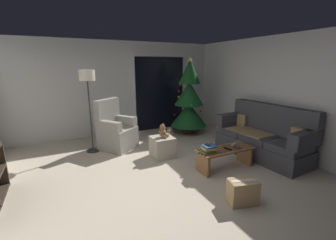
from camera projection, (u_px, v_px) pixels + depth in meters
ground_plane at (165, 181)px, 3.75m from camera, size 7.00×7.00×0.00m
wall_back at (117, 89)px, 6.11m from camera, size 5.72×0.12×2.50m
wall_right at (289, 96)px, 4.68m from camera, size 0.12×6.00×2.50m
patio_door_frame at (160, 92)px, 6.63m from camera, size 1.60×0.02×2.20m
patio_door_glass at (160, 94)px, 6.62m from camera, size 1.50×0.02×2.10m
couch at (263, 137)px, 4.71m from camera, size 0.93×1.99×1.08m
coffee_table at (225, 155)px, 4.16m from camera, size 1.10×0.40×0.39m
remote_silver at (233, 145)px, 4.29m from camera, size 0.16×0.11×0.02m
remote_graphite at (237, 148)px, 4.14m from camera, size 0.11×0.16×0.02m
remote_black at (227, 149)px, 4.09m from camera, size 0.07×0.16×0.02m
book_stack at (209, 149)px, 3.93m from camera, size 0.26×0.23×0.13m
cell_phone at (208, 145)px, 3.91m from camera, size 0.07×0.15×0.01m
christmas_tree at (189, 101)px, 6.19m from camera, size 1.00×1.00×2.09m
armchair at (116, 131)px, 5.15m from camera, size 0.96×0.96×1.13m
floor_lamp at (88, 83)px, 4.68m from camera, size 0.32×0.32×1.78m
ottoman at (162, 147)px, 4.69m from camera, size 0.44×0.44×0.43m
teddy_bear_chestnut at (163, 132)px, 4.60m from camera, size 0.21×0.22×0.29m
teddy_bear_cream_by_tree at (169, 134)px, 5.86m from camera, size 0.21×0.22×0.29m
cardboard_box_taped_mid_floor at (243, 192)px, 3.12m from camera, size 0.44×0.34×0.35m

